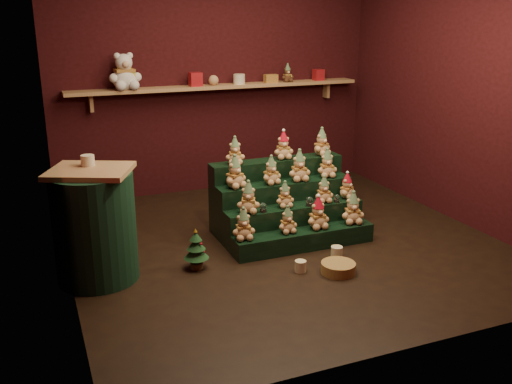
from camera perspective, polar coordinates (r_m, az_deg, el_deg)
name	(u,v)px	position (r m, az deg, el deg)	size (l,w,h in m)	color
ground	(283,242)	(5.60, 2.74, -5.03)	(4.00, 4.00, 0.00)	black
back_wall	(215,77)	(7.13, -4.16, 11.44)	(4.00, 0.10, 2.80)	black
front_wall	(433,145)	(3.51, 17.28, 4.50)	(4.00, 0.10, 2.80)	black
left_wall	(46,113)	(4.75, -20.28, 7.42)	(0.10, 4.00, 2.80)	black
right_wall	(465,88)	(6.37, 20.18, 9.73)	(0.10, 4.00, 2.80)	black
back_shelf	(219,87)	(6.97, -3.68, 10.44)	(3.60, 0.26, 0.24)	tan
riser_tier_front	(304,239)	(5.44, 4.84, -4.74)	(1.40, 0.22, 0.18)	black
riser_tier_midfront	(294,223)	(5.59, 3.84, -3.11)	(1.40, 0.22, 0.36)	black
riser_tier_midback	(285,207)	(5.75, 2.91, -1.56)	(1.40, 0.22, 0.54)	black
riser_tier_back	(276,193)	(5.91, 2.02, -0.09)	(1.40, 0.22, 0.72)	black
teddy_0	(243,224)	(5.14, -1.27, -3.22)	(0.21, 0.19, 0.29)	tan
teddy_1	(287,220)	(5.31, 3.16, -2.78)	(0.18, 0.16, 0.25)	tan
teddy_2	(318,213)	(5.43, 6.20, -2.08)	(0.22, 0.20, 0.31)	tan
teddy_3	(353,208)	(5.61, 9.67, -1.57)	(0.22, 0.20, 0.31)	tan
teddy_4	(248,197)	(5.28, -0.77, -0.53)	(0.21, 0.19, 0.30)	tan
teddy_5	(285,194)	(5.45, 2.89, -0.25)	(0.18, 0.16, 0.25)	tan
teddy_6	(324,189)	(5.62, 6.81, 0.25)	(0.19, 0.17, 0.26)	tan
teddy_7	(347,186)	(5.78, 9.08, 0.62)	(0.18, 0.16, 0.26)	tan
teddy_8	(235,172)	(5.43, -2.12, 2.03)	(0.22, 0.20, 0.31)	tan
teddy_9	(271,170)	(5.56, 1.53, 2.19)	(0.20, 0.18, 0.28)	tan
teddy_10	(299,166)	(5.68, 4.35, 2.64)	(0.22, 0.20, 0.31)	tan
teddy_11	(327,163)	(5.84, 7.12, 2.87)	(0.21, 0.19, 0.29)	tan
teddy_12	(235,151)	(5.60, -2.12, 4.15)	(0.19, 0.17, 0.27)	tan
teddy_13	(283,145)	(5.81, 2.76, 4.70)	(0.20, 0.18, 0.28)	tan
teddy_14	(322,142)	(5.99, 6.58, 5.01)	(0.20, 0.18, 0.28)	tan
snow_globe_a	(263,207)	(5.33, 0.72, -1.55)	(0.07, 0.07, 0.09)	black
snow_globe_b	(310,201)	(5.52, 5.38, -0.92)	(0.07, 0.07, 0.09)	black
snow_globe_c	(337,198)	(5.67, 8.09, -0.62)	(0.06, 0.06, 0.08)	black
side_table	(95,226)	(4.87, -15.82, -3.25)	(0.79, 0.73, 0.96)	tan
table_ornament	(88,160)	(4.81, -16.48, 3.05)	(0.11, 0.11, 0.09)	beige
mini_christmas_tree	(196,249)	(5.00, -6.01, -5.70)	(0.22, 0.22, 0.37)	#442F18
mug_left	(300,266)	(4.98, 4.47, -7.41)	(0.10, 0.10, 0.10)	beige
mug_right	(337,252)	(5.29, 8.07, -5.98)	(0.11, 0.11, 0.11)	beige
wicker_basket	(338,268)	(4.99, 8.22, -7.53)	(0.30, 0.30, 0.09)	#A37E41
white_bear	(124,66)	(6.64, -13.07, 12.13)	(0.37, 0.33, 0.51)	silver
brown_bear	(288,73)	(7.25, 3.17, 11.79)	(0.15, 0.14, 0.22)	#4C2819
gift_tin_red_a	(195,79)	(6.85, -6.08, 11.15)	(0.14, 0.14, 0.16)	#B21B23
gift_tin_cream	(239,79)	(7.02, -1.69, 11.22)	(0.14, 0.14, 0.12)	beige
gift_tin_red_b	(318,75)	(7.46, 6.26, 11.58)	(0.12, 0.12, 0.14)	#B21B23
shelf_plush_ball	(214,80)	(6.91, -4.27, 11.09)	(0.12, 0.12, 0.12)	tan
scarf_gift_box	(271,78)	(7.18, 1.49, 11.28)	(0.16, 0.10, 0.10)	orange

